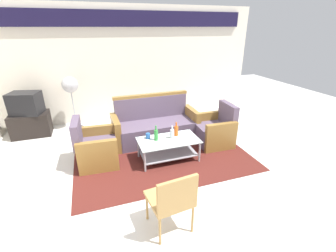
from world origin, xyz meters
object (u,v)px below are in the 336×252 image
Objects in this scene: tv_stand at (31,124)px; television at (26,103)px; couch at (155,126)px; wicker_chair at (172,198)px; coffee_table at (168,146)px; cup at (148,136)px; pedestal_fan at (70,88)px; armchair_left at (96,149)px; bottle_green at (156,135)px; bottle_clear at (172,133)px; armchair_right at (215,131)px; bottle_orange at (176,131)px.

television reaches higher than tv_stand.
couch is 2.16× the size of wicker_chair.
cup is at bearing 152.40° from coffee_table.
pedestal_fan is at bearing 101.54° from wicker_chair.
armchair_left is 3.02× the size of bottle_green.
bottle_clear is 0.30× the size of tv_stand.
cup is at bearing 78.76° from wicker_chair.
bottle_green is (-0.30, 0.02, 0.01)m from bottle_clear.
bottle_orange is (-0.94, -0.18, 0.22)m from armchair_right.
couch is 2.87m from television.
wicker_chair is (-0.49, -2.45, 0.18)m from couch.
pedestal_fan is at bearing 130.68° from bottle_clear.
armchair_right is at bearing -32.31° from pedestal_fan.
cup is at bearing 162.79° from bottle_clear.
armchair_left is 1.22× the size of television.
tv_stand is at bearing 140.71° from bottle_green.
bottle_green is 0.18m from cup.
television is at bearing 67.29° from armchair_right.
bottle_green is at bearing 74.19° from wicker_chair.
armchair_right reaches higher than coffee_table.
cup is 0.08× the size of pedestal_fan.
wicker_chair reaches higher than bottle_orange.
wicker_chair reaches higher than coffee_table.
couch is 2.15m from pedestal_fan.
bottle_green is at bearing -39.29° from tv_stand.
cup is 0.12× the size of tv_stand.
bottle_orange is 3.38m from tv_stand.
armchair_right is 0.77× the size of coffee_table.
coffee_table is 4.17× the size of bottle_orange.
tv_stand is (-1.33, 1.70, -0.03)m from armchair_left.
pedestal_fan is 1.51× the size of wicker_chair.
cup is at bearing 96.98° from armchair_right.
armchair_left reaches higher than coffee_table.
armchair_right is at bearing 170.79° from television.
pedestal_fan is at bearing 128.62° from coffee_table.
coffee_table is at bearing 157.60° from television.
television is (-2.60, 2.02, 0.49)m from coffee_table.
television is (-3.73, 1.71, 0.47)m from armchair_right.
coffee_table is 1.58× the size of television.
pedestal_fan reaches higher than bottle_orange.
coffee_table is 1.38× the size of tv_stand.
coffee_table is 1.67m from wicker_chair.
television is (-2.26, 1.84, 0.30)m from cup.
bottle_orange is at bearing 32.87° from coffee_table.
pedestal_fan is at bearing 124.81° from cup.
bottle_clear is 0.30m from bottle_green.
armchair_right is at bearing 10.19° from bottle_green.
bottle_green is 2.81× the size of cup.
wicker_chair is at bearing -99.75° from bottle_green.
couch is 1.65× the size of coffee_table.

